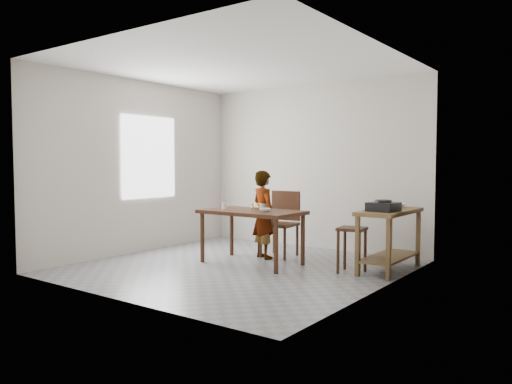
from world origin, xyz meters
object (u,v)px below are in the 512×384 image
Objects in this scene: child at (264,214)px; stool at (352,250)px; prep_counter at (389,240)px; dining_table at (252,237)px; dining_chair at (279,224)px.

child is 1.53m from stool.
stool is (1.48, -0.14, -0.36)m from child.
prep_counter is at bearing 50.04° from stool.
dining_table is 1.41m from stool.
dining_chair is (0.01, 0.67, 0.11)m from dining_table.
dining_chair reaches higher than dining_table.
prep_counter is 1.86m from child.
dining_table is at bearing -167.96° from stool.
prep_counter reaches higher than dining_table.
dining_chair reaches higher than stool.
prep_counter is at bearing -4.09° from dining_chair.
stool is (1.38, 0.29, -0.08)m from dining_table.
dining_table is 0.53m from child.
dining_table is 1.43× the size of dining_chair.
prep_counter is 0.54m from stool.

